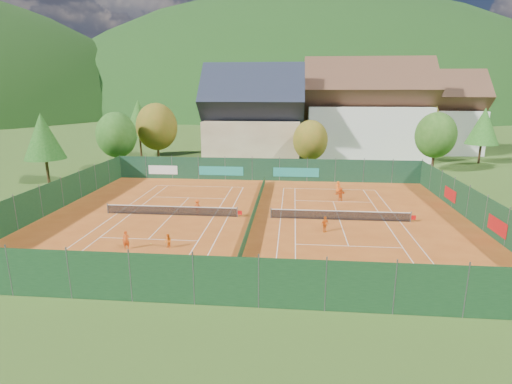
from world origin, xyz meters
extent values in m
plane|color=#305119|center=(0.00, 0.00, -0.02)|extent=(600.00, 600.00, 0.00)
cube|color=#A94D18|center=(0.00, 0.00, 0.01)|extent=(40.00, 32.00, 0.01)
cube|color=white|center=(-8.00, 11.88, 0.01)|extent=(10.97, 0.06, 0.00)
cube|color=white|center=(-8.00, -11.88, 0.01)|extent=(10.97, 0.06, 0.00)
cube|color=white|center=(-13.48, 0.00, 0.01)|extent=(0.06, 23.77, 0.00)
cube|color=white|center=(-2.51, 0.00, 0.01)|extent=(0.06, 23.77, 0.00)
cube|color=white|center=(-12.12, 0.00, 0.01)|extent=(0.06, 23.77, 0.00)
cube|color=white|center=(-3.88, 0.00, 0.01)|extent=(0.06, 23.77, 0.00)
cube|color=white|center=(-8.00, 6.40, 0.01)|extent=(8.23, 0.06, 0.00)
cube|color=white|center=(-8.00, -6.40, 0.01)|extent=(8.23, 0.06, 0.00)
cube|color=white|center=(-8.00, 0.00, 0.01)|extent=(0.06, 12.80, 0.00)
cube|color=white|center=(8.00, 11.88, 0.01)|extent=(10.97, 0.06, 0.00)
cube|color=white|center=(8.00, -11.88, 0.01)|extent=(10.97, 0.06, 0.00)
cube|color=white|center=(2.51, 0.00, 0.01)|extent=(0.06, 23.77, 0.00)
cube|color=white|center=(13.48, 0.00, 0.01)|extent=(0.06, 23.77, 0.00)
cube|color=white|center=(3.88, 0.00, 0.01)|extent=(0.06, 23.77, 0.00)
cube|color=white|center=(12.12, 0.00, 0.01)|extent=(0.06, 23.77, 0.00)
cube|color=white|center=(8.00, 6.40, 0.01)|extent=(8.23, 0.06, 0.00)
cube|color=white|center=(8.00, -6.40, 0.01)|extent=(8.23, 0.06, 0.00)
cube|color=white|center=(8.00, 0.00, 0.01)|extent=(0.06, 12.80, 0.00)
cylinder|color=#59595B|center=(-14.40, 0.00, 0.51)|extent=(0.10, 0.10, 1.02)
cylinder|color=#59595B|center=(-1.60, 0.00, 0.51)|extent=(0.10, 0.10, 1.02)
cube|color=black|center=(-8.00, 0.00, 0.46)|extent=(12.80, 0.02, 0.86)
cube|color=white|center=(-8.00, 0.00, 0.89)|extent=(12.80, 0.04, 0.06)
cube|color=red|center=(-1.35, 0.00, 0.45)|extent=(0.40, 0.04, 0.40)
cylinder|color=#59595B|center=(1.60, 0.00, 0.51)|extent=(0.10, 0.10, 1.02)
cylinder|color=#59595B|center=(14.40, 0.00, 0.51)|extent=(0.10, 0.10, 1.02)
cube|color=black|center=(8.00, 0.00, 0.46)|extent=(12.80, 0.02, 0.86)
cube|color=white|center=(8.00, 0.00, 0.89)|extent=(12.80, 0.04, 0.06)
cube|color=red|center=(14.65, 0.00, 0.45)|extent=(0.40, 0.04, 0.40)
cube|color=#163D1F|center=(0.00, 0.00, 0.50)|extent=(0.03, 28.80, 1.00)
cube|color=#133621|center=(0.00, 16.00, 1.50)|extent=(40.00, 0.04, 3.00)
cube|color=teal|center=(-6.00, 15.94, 1.20)|extent=(6.00, 0.03, 1.20)
cube|color=teal|center=(4.00, 15.94, 1.20)|extent=(6.00, 0.03, 1.20)
cube|color=silver|center=(-14.00, 15.94, 1.20)|extent=(4.00, 0.03, 1.20)
cube|color=#133519|center=(0.00, -16.00, 1.50)|extent=(40.00, 0.04, 3.00)
cube|color=#153B1D|center=(-20.00, 0.00, 1.50)|extent=(0.04, 32.00, 3.00)
cube|color=#13361D|center=(20.00, 0.00, 1.50)|extent=(0.04, 32.00, 3.00)
cube|color=#B21414|center=(19.94, -4.00, 1.20)|extent=(0.03, 3.00, 1.20)
cube|color=#B21414|center=(19.94, 6.00, 1.20)|extent=(0.03, 3.00, 1.20)
cube|color=beige|center=(-3.00, 30.00, 3.50)|extent=(15.00, 12.00, 7.00)
cube|color=#1E2333|center=(-3.00, 30.00, 10.00)|extent=(16.20, 12.00, 12.00)
cube|color=silver|center=(16.00, 36.00, 4.50)|extent=(20.00, 11.00, 9.00)
cube|color=brown|center=(16.00, 36.00, 11.75)|extent=(21.60, 11.00, 11.00)
cube|color=silver|center=(30.00, 44.00, 4.00)|extent=(16.00, 10.00, 8.00)
cube|color=brown|center=(30.00, 44.00, 10.50)|extent=(17.28, 10.00, 10.00)
cylinder|color=#402917|center=(-22.00, 20.00, 1.40)|extent=(0.36, 0.36, 2.80)
ellipsoid|color=#255A19|center=(-22.00, 20.00, 5.40)|extent=(5.72, 5.72, 6.58)
cylinder|color=#4C311B|center=(-18.00, 26.00, 1.57)|extent=(0.36, 0.36, 3.15)
ellipsoid|color=brown|center=(-18.00, 26.00, 6.07)|extent=(6.44, 6.44, 7.40)
cylinder|color=#452C18|center=(-24.00, 34.00, 1.75)|extent=(0.36, 0.36, 3.50)
cone|color=#235819|center=(-24.00, 34.00, 6.75)|extent=(5.60, 5.60, 6.50)
cylinder|color=#4D361B|center=(6.00, 22.00, 1.22)|extent=(0.36, 0.36, 2.45)
ellipsoid|color=olive|center=(6.00, 22.00, 4.72)|extent=(5.01, 5.01, 5.76)
cylinder|color=#452818|center=(24.00, 24.00, 1.40)|extent=(0.36, 0.36, 2.80)
ellipsoid|color=#2C5B1A|center=(24.00, 24.00, 5.40)|extent=(5.72, 5.72, 6.58)
cylinder|color=#422917|center=(34.00, 32.00, 1.57)|extent=(0.36, 0.36, 3.15)
cone|color=#23611B|center=(34.00, 32.00, 6.07)|extent=(5.04, 5.04, 5.85)
cylinder|color=#473119|center=(-28.00, 12.00, 1.57)|extent=(0.36, 0.36, 3.15)
cone|color=#1E5418|center=(-28.00, 12.00, 6.07)|extent=(5.04, 5.04, 5.85)
cylinder|color=#4B301A|center=(26.00, 40.00, 1.75)|extent=(0.36, 0.36, 3.50)
ellipsoid|color=olive|center=(26.00, 40.00, 6.75)|extent=(7.15, 7.15, 8.22)
ellipsoid|color=black|center=(10.00, 300.00, -42.35)|extent=(440.00, 440.00, 242.00)
cylinder|color=slate|center=(10.32, -11.10, 0.40)|extent=(0.02, 0.02, 0.80)
cylinder|color=slate|center=(10.62, -11.10, 0.40)|extent=(0.02, 0.02, 0.80)
cylinder|color=slate|center=(10.32, -10.80, 0.40)|extent=(0.02, 0.02, 0.80)
cylinder|color=slate|center=(10.62, -10.80, 0.40)|extent=(0.02, 0.02, 0.80)
cube|color=slate|center=(10.47, -10.95, 0.55)|extent=(0.34, 0.34, 0.30)
ellipsoid|color=#CCD833|center=(10.47, -10.95, 0.58)|extent=(0.28, 0.28, 0.16)
sphere|color=#CCD833|center=(-7.43, -7.41, 0.03)|extent=(0.07, 0.07, 0.07)
sphere|color=#CCD833|center=(6.99, -10.87, 0.03)|extent=(0.07, 0.07, 0.07)
sphere|color=#CCD833|center=(2.05, 5.90, 0.03)|extent=(0.07, 0.07, 0.07)
sphere|color=#CCD833|center=(-4.25, 8.29, 0.03)|extent=(0.07, 0.07, 0.07)
imported|color=#D04A12|center=(-8.89, -8.59, 0.74)|extent=(0.60, 0.45, 1.47)
imported|color=orange|center=(-5.78, -8.15, 0.59)|extent=(0.73, 0.69, 1.18)
imported|color=#EF5515|center=(-5.68, 0.90, 0.69)|extent=(0.99, 0.72, 1.38)
imported|color=orange|center=(6.37, -3.34, 0.70)|extent=(0.86, 0.76, 1.39)
imported|color=orange|center=(8.93, 10.56, 0.67)|extent=(0.70, 0.50, 1.34)
imported|color=#F35D15|center=(8.77, 6.65, 0.77)|extent=(1.46, 1.14, 1.55)
camera|label=1|loc=(3.52, -35.85, 11.78)|focal=28.00mm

